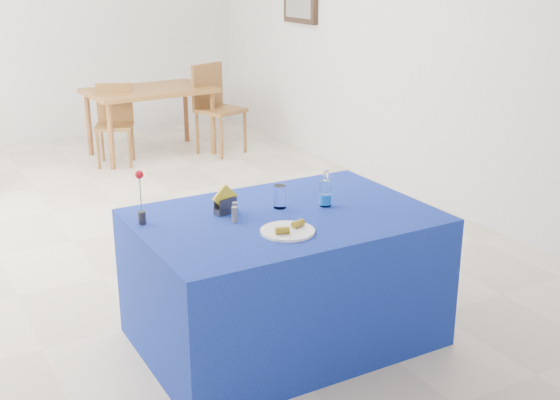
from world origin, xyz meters
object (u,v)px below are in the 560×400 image
(plate, at_px, (288,231))
(chair_bg_left, at_px, (115,118))
(blue_table, at_px, (284,278))
(oak_table, at_px, (149,95))
(chair_bg_right, at_px, (215,102))
(water_bottle, at_px, (325,194))

(plate, bearing_deg, chair_bg_left, 84.61)
(blue_table, height_order, oak_table, blue_table)
(plate, height_order, oak_table, plate)
(blue_table, bearing_deg, chair_bg_left, 85.95)
(blue_table, xyz_separation_m, chair_bg_left, (0.30, 4.18, 0.11))
(plate, height_order, blue_table, plate)
(blue_table, bearing_deg, chair_bg_right, 70.73)
(plate, height_order, water_bottle, water_bottle)
(water_bottle, bearing_deg, chair_bg_left, 89.71)
(water_bottle, relative_size, oak_table, 0.15)
(water_bottle, relative_size, chair_bg_left, 0.25)
(plate, xyz_separation_m, oak_table, (0.87, 4.58, -0.09))
(plate, bearing_deg, water_bottle, 33.15)
(chair_bg_left, relative_size, chair_bg_right, 0.85)
(blue_table, distance_m, chair_bg_left, 4.20)
(plate, distance_m, water_bottle, 0.48)
(blue_table, relative_size, oak_table, 1.15)
(blue_table, height_order, chair_bg_left, chair_bg_left)
(water_bottle, relative_size, chair_bg_right, 0.21)
(blue_table, xyz_separation_m, oak_table, (0.75, 4.33, 0.30))
(oak_table, distance_m, chair_bg_left, 0.51)
(blue_table, bearing_deg, water_bottle, 2.53)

